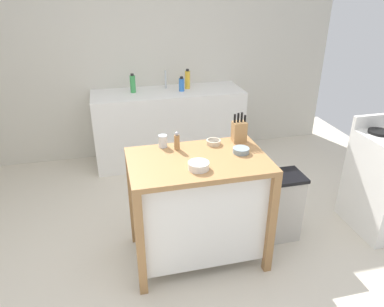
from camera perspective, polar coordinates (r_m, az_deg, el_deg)
ground_plane at (r=3.08m, az=-1.20°, el=-17.99°), size 6.03×6.03×0.00m
wall_back at (r=4.65m, az=-8.00°, el=15.29°), size 5.03×0.10×2.60m
kitchen_island at (r=2.91m, az=0.94°, el=-7.96°), size 1.06×0.68×0.91m
knife_block at (r=2.99m, az=7.45°, el=3.54°), size 0.11×0.09×0.25m
bowl_stoneware_deep at (r=2.95m, az=3.42°, el=1.84°), size 0.12×0.12×0.04m
bowl_ceramic_wide at (r=2.82m, az=7.75°, el=0.51°), size 0.13×0.13×0.04m
bowl_ceramic_small at (r=2.55m, az=1.05°, el=-1.90°), size 0.15×0.15×0.05m
drinking_cup at (r=2.89m, az=-4.63°, el=1.96°), size 0.07×0.07×0.10m
pepper_grinder at (r=2.83m, az=-2.40°, el=1.94°), size 0.04×0.04×0.15m
trash_bin at (r=3.33m, az=13.62°, el=-8.06°), size 0.36×0.28×0.63m
sink_counter at (r=4.58m, az=-3.67°, el=4.32°), size 1.83×0.60×0.91m
sink_faucet at (r=4.54m, az=-4.20°, el=11.58°), size 0.02×0.02×0.22m
bottle_dish_soap at (r=4.41m, az=-9.34°, el=10.82°), size 0.06×0.06×0.23m
bottle_spray_cleaner at (r=4.42m, az=-1.66°, el=10.84°), size 0.06×0.06×0.18m
bottle_hand_soap at (r=4.52m, az=-0.72°, el=11.62°), size 0.06×0.06×0.24m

